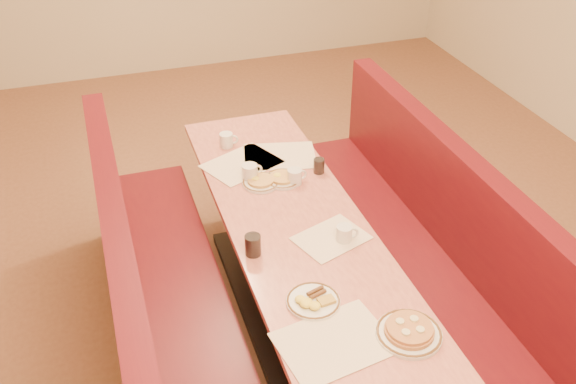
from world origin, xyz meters
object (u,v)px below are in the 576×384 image
object	(u,v)px
diner_table	(296,279)
coffee_mug_a	(345,233)
pancake_plate	(409,332)
eggs_plate	(313,301)
soda_tumbler_mid	(319,166)
coffee_mug_b	(250,172)
booth_right	(416,254)
coffee_mug_d	(227,140)
booth_left	(163,310)
coffee_mug_c	(295,176)
soda_tumbler_near	(253,245)

from	to	relation	value
diner_table	coffee_mug_a	size ratio (longest dim) A/B	22.18
diner_table	pancake_plate	size ratio (longest dim) A/B	9.07
eggs_plate	soda_tumbler_mid	size ratio (longest dim) A/B	2.72
coffee_mug_b	diner_table	bearing A→B (deg)	-89.95
eggs_plate	coffee_mug_b	world-z (taller)	coffee_mug_b
booth_right	coffee_mug_d	xyz separation A→B (m)	(-0.88, 0.89, 0.43)
diner_table	booth_left	world-z (taller)	booth_left
booth_right	coffee_mug_d	size ratio (longest dim) A/B	21.63
pancake_plate	coffee_mug_d	distance (m)	1.80
pancake_plate	coffee_mug_d	bearing A→B (deg)	100.82
soda_tumbler_mid	booth_right	bearing A→B (deg)	-43.54
booth_left	coffee_mug_b	world-z (taller)	booth_left
booth_left	coffee_mug_c	world-z (taller)	booth_left
pancake_plate	coffee_mug_d	size ratio (longest dim) A/B	2.38
coffee_mug_c	soda_tumbler_mid	distance (m)	0.18
coffee_mug_c	soda_tumbler_near	size ratio (longest dim) A/B	1.08
booth_left	soda_tumbler_mid	bearing A→B (deg)	23.00
coffee_mug_d	soda_tumbler_near	xyz separation A→B (m)	(-0.13, -1.06, 0.01)
coffee_mug_d	coffee_mug_b	bearing A→B (deg)	-74.59
booth_left	booth_right	size ratio (longest dim) A/B	1.00
coffee_mug_b	coffee_mug_c	bearing A→B (deg)	-40.07
booth_left	coffee_mug_d	bearing A→B (deg)	56.87
coffee_mug_c	coffee_mug_b	bearing A→B (deg)	146.50
eggs_plate	soda_tumbler_near	distance (m)	0.44
booth_right	coffee_mug_b	xyz separation A→B (m)	(-0.85, 0.48, 0.44)
booth_left	coffee_mug_d	world-z (taller)	booth_left
diner_table	coffee_mug_c	xyz separation A→B (m)	(0.11, 0.36, 0.42)
coffee_mug_d	booth_left	bearing A→B (deg)	-112.65
coffee_mug_b	coffee_mug_d	xyz separation A→B (m)	(-0.04, 0.41, -0.00)
pancake_plate	booth_left	bearing A→B (deg)	136.30
diner_table	soda_tumbler_near	size ratio (longest dim) A/B	23.25
booth_right	soda_tumbler_mid	bearing A→B (deg)	136.46
coffee_mug_c	soda_tumbler_mid	xyz separation A→B (m)	(0.17, 0.07, -0.00)
pancake_plate	coffee_mug_d	world-z (taller)	coffee_mug_d
diner_table	coffee_mug_a	bearing A→B (deg)	-49.50
eggs_plate	soda_tumbler_near	bearing A→B (deg)	110.84
diner_table	soda_tumbler_near	xyz separation A→B (m)	(-0.28, -0.17, 0.43)
booth_left	booth_right	bearing A→B (deg)	0.00
coffee_mug_d	soda_tumbler_near	distance (m)	1.07
diner_table	eggs_plate	world-z (taller)	eggs_plate
eggs_plate	coffee_mug_c	distance (m)	0.97
pancake_plate	eggs_plate	world-z (taller)	pancake_plate
booth_left	pancake_plate	bearing A→B (deg)	-43.70
eggs_plate	coffee_mug_a	size ratio (longest dim) A/B	2.12
soda_tumbler_mid	coffee_mug_c	bearing A→B (deg)	-158.40
coffee_mug_a	soda_tumbler_near	distance (m)	0.46
coffee_mug_c	soda_tumbler_near	bearing A→B (deg)	-133.53
coffee_mug_a	coffee_mug_b	xyz separation A→B (m)	(-0.29, 0.69, 0.01)
soda_tumbler_near	coffee_mug_b	bearing A→B (deg)	75.70
booth_right	soda_tumbler_mid	xyz separation A→B (m)	(-0.45, 0.43, 0.43)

